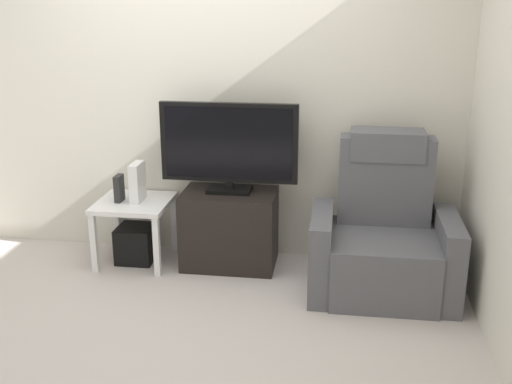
{
  "coord_description": "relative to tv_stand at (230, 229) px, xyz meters",
  "views": [
    {
      "loc": [
        0.95,
        -3.41,
        1.97
      ],
      "look_at": [
        0.4,
        0.5,
        0.7
      ],
      "focal_mm": 43.34,
      "sensor_mm": 36.0,
      "label": 1
    }
  ],
  "objects": [
    {
      "name": "ground_plane",
      "position": [
        -0.15,
        -0.85,
        -0.29
      ],
      "size": [
        6.4,
        6.4,
        0.0
      ],
      "primitive_type": "plane",
      "color": "#BCB2AD"
    },
    {
      "name": "recliner_armchair",
      "position": [
        1.12,
        -0.24,
        0.08
      ],
      "size": [
        0.98,
        0.78,
        1.08
      ],
      "rotation": [
        0.0,
        0.0,
        0.2
      ],
      "color": "#515156",
      "rests_on": "ground"
    },
    {
      "name": "tv_stand",
      "position": [
        0.0,
        0.0,
        0.0
      ],
      "size": [
        0.69,
        0.45,
        0.58
      ],
      "color": "black",
      "rests_on": "ground"
    },
    {
      "name": "side_table",
      "position": [
        -0.73,
        -0.03,
        0.12
      ],
      "size": [
        0.54,
        0.54,
        0.49
      ],
      "color": "white",
      "rests_on": "ground"
    },
    {
      "name": "book_upright",
      "position": [
        -0.83,
        -0.05,
        0.3
      ],
      "size": [
        0.05,
        0.12,
        0.2
      ],
      "primitive_type": "cube",
      "color": "#262626",
      "rests_on": "side_table"
    },
    {
      "name": "subwoofer_box",
      "position": [
        -0.73,
        -0.03,
        -0.15
      ],
      "size": [
        0.28,
        0.28,
        0.28
      ],
      "primitive_type": "cube",
      "color": "black",
      "rests_on": "ground"
    },
    {
      "name": "television",
      "position": [
        -0.0,
        0.02,
        0.64
      ],
      "size": [
        1.0,
        0.2,
        0.66
      ],
      "color": "black",
      "rests_on": "tv_stand"
    },
    {
      "name": "game_console",
      "position": [
        -0.69,
        -0.02,
        0.34
      ],
      "size": [
        0.07,
        0.2,
        0.29
      ],
      "primitive_type": "cube",
      "color": "white",
      "rests_on": "side_table"
    },
    {
      "name": "wall_back",
      "position": [
        -0.15,
        0.28,
        1.01
      ],
      "size": [
        6.4,
        0.06,
        2.6
      ],
      "primitive_type": "cube",
      "color": "beige",
      "rests_on": "ground"
    }
  ]
}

